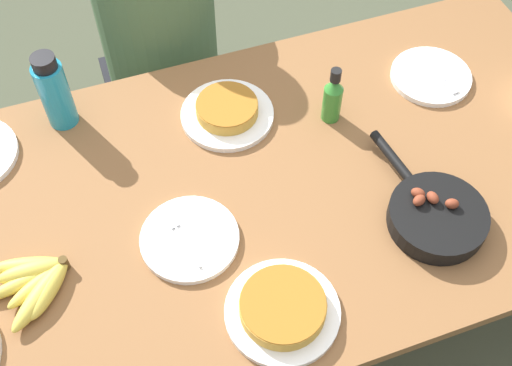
# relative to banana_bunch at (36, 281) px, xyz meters

# --- Properties ---
(ground_plane) EXTENTS (14.00, 14.00, 0.00)m
(ground_plane) POSITION_rel_banana_bunch_xyz_m (0.53, 0.08, -0.72)
(ground_plane) COLOR #474C38
(dining_table) EXTENTS (1.89, 0.95, 0.70)m
(dining_table) POSITION_rel_banana_bunch_xyz_m (0.53, 0.08, -0.10)
(dining_table) COLOR brown
(dining_table) RESTS_ON ground_plane
(banana_bunch) EXTENTS (0.20, 0.20, 0.04)m
(banana_bunch) POSITION_rel_banana_bunch_xyz_m (0.00, 0.00, 0.00)
(banana_bunch) COLOR gold
(banana_bunch) RESTS_ON dining_table
(skillet) EXTENTS (0.23, 0.38, 0.08)m
(skillet) POSITION_rel_banana_bunch_xyz_m (0.89, -0.14, 0.01)
(skillet) COLOR black
(skillet) RESTS_ON dining_table
(frittata_plate_center) EXTENTS (0.24, 0.24, 0.05)m
(frittata_plate_center) POSITION_rel_banana_bunch_xyz_m (0.54, 0.33, 0.00)
(frittata_plate_center) COLOR white
(frittata_plate_center) RESTS_ON dining_table
(frittata_plate_side) EXTENTS (0.25, 0.25, 0.05)m
(frittata_plate_side) POSITION_rel_banana_bunch_xyz_m (0.48, -0.24, 0.00)
(frittata_plate_side) COLOR white
(frittata_plate_side) RESTS_ON dining_table
(empty_plate_far_left) EXTENTS (0.22, 0.22, 0.02)m
(empty_plate_far_left) POSITION_rel_banana_bunch_xyz_m (1.11, 0.27, -0.01)
(empty_plate_far_left) COLOR white
(empty_plate_far_left) RESTS_ON dining_table
(empty_plate_mid_edge) EXTENTS (0.23, 0.23, 0.02)m
(empty_plate_mid_edge) POSITION_rel_banana_bunch_xyz_m (0.34, -0.00, -0.01)
(empty_plate_mid_edge) COLOR white
(empty_plate_mid_edge) RESTS_ON dining_table
(water_bottle) EXTENTS (0.08, 0.08, 0.22)m
(water_bottle) POSITION_rel_banana_bunch_xyz_m (0.13, 0.46, 0.09)
(water_bottle) COLOR teal
(water_bottle) RESTS_ON dining_table
(hot_sauce_bottle) EXTENTS (0.05, 0.05, 0.17)m
(hot_sauce_bottle) POSITION_rel_banana_bunch_xyz_m (0.79, 0.24, 0.05)
(hot_sauce_bottle) COLOR #337F2D
(hot_sauce_bottle) RESTS_ON dining_table
(person_figure) EXTENTS (0.39, 0.39, 1.18)m
(person_figure) POSITION_rel_banana_bunch_xyz_m (0.47, 0.80, -0.24)
(person_figure) COLOR black
(person_figure) RESTS_ON ground_plane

